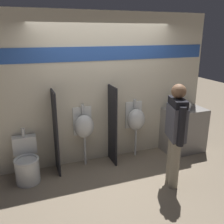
{
  "coord_description": "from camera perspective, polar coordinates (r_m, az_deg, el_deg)",
  "views": [
    {
      "loc": [
        -1.43,
        -3.62,
        2.33
      ],
      "look_at": [
        0.0,
        0.17,
        1.05
      ],
      "focal_mm": 40.0,
      "sensor_mm": 36.0,
      "label": 1
    }
  ],
  "objects": [
    {
      "name": "sink_basin",
      "position": [
        5.16,
        15.68,
        1.39
      ],
      "size": [
        0.35,
        0.35,
        0.25
      ],
      "color": "silver",
      "rests_on": "sink_counter"
    },
    {
      "name": "urinal_far",
      "position": [
        4.81,
        5.48,
        -1.74
      ],
      "size": [
        0.36,
        0.26,
        1.13
      ],
      "color": "silver",
      "rests_on": "ground_plane"
    },
    {
      "name": "toilet",
      "position": [
        4.38,
        -18.89,
        -11.21
      ],
      "size": [
        0.4,
        0.56,
        0.84
      ],
      "color": "silver",
      "rests_on": "ground_plane"
    },
    {
      "name": "cell_phone",
      "position": [
        4.94,
        14.92,
        0.12
      ],
      "size": [
        0.07,
        0.14,
        0.01
      ],
      "color": "#232328",
      "rests_on": "sink_counter"
    },
    {
      "name": "divider_near_counter",
      "position": [
        4.32,
        -12.74,
        -4.69
      ],
      "size": [
        0.03,
        0.41,
        1.45
      ],
      "color": "black",
      "rests_on": "ground_plane"
    },
    {
      "name": "urinal_near_counter",
      "position": [
        4.47,
        -6.41,
        -3.27
      ],
      "size": [
        0.36,
        0.26,
        1.13
      ],
      "color": "silver",
      "rests_on": "ground_plane"
    },
    {
      "name": "ground_plane",
      "position": [
        4.54,
        0.78,
        -13.37
      ],
      "size": [
        16.0,
        16.0,
        0.0
      ],
      "primitive_type": "plane",
      "color": "gray"
    },
    {
      "name": "person_in_vest",
      "position": [
        3.88,
        14.35,
        -3.79
      ],
      "size": [
        0.33,
        0.55,
        1.64
      ],
      "rotation": [
        0.0,
        0.0,
        1.27
      ],
      "color": "gray",
      "rests_on": "ground_plane"
    },
    {
      "name": "sink_counter",
      "position": [
        5.31,
        16.02,
        -3.95
      ],
      "size": [
        0.81,
        0.54,
        0.89
      ],
      "color": "gray",
      "rests_on": "ground_plane"
    },
    {
      "name": "display_wall",
      "position": [
        4.56,
        -1.92,
        5.26
      ],
      "size": [
        4.13,
        0.07,
        2.7
      ],
      "color": "beige",
      "rests_on": "ground_plane"
    },
    {
      "name": "divider_mid",
      "position": [
        4.55,
        0.1,
        -3.08
      ],
      "size": [
        0.03,
        0.41,
        1.45
      ],
      "color": "black",
      "rests_on": "ground_plane"
    }
  ]
}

